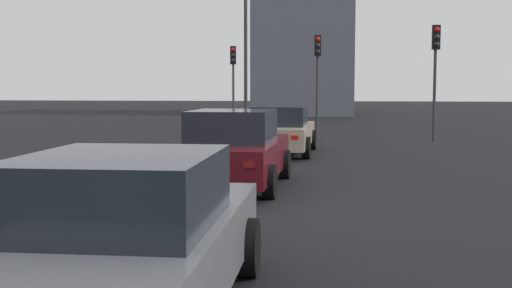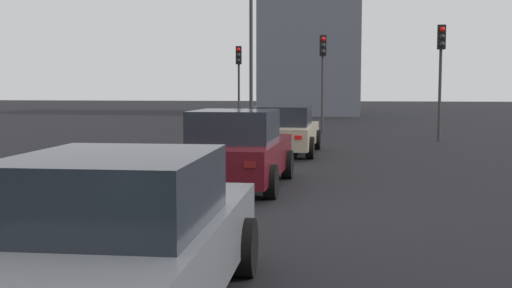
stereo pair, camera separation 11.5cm
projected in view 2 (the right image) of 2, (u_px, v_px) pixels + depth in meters
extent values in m
cube|color=black|center=(322.00, 211.00, 11.09)|extent=(160.00, 160.00, 0.20)
cube|color=tan|center=(284.00, 135.00, 19.63)|extent=(4.57, 1.95, 0.62)
cube|color=#1E232B|center=(283.00, 116.00, 19.35)|extent=(2.08, 1.66, 0.58)
cylinder|color=black|center=(317.00, 140.00, 20.88)|extent=(0.65, 0.24, 0.64)
cylinder|color=black|center=(262.00, 139.00, 21.18)|extent=(0.65, 0.24, 0.64)
cylinder|color=black|center=(310.00, 148.00, 18.13)|extent=(0.65, 0.24, 0.64)
cylinder|color=black|center=(247.00, 147.00, 18.42)|extent=(0.65, 0.24, 0.64)
cube|color=red|center=(298.00, 137.00, 17.28)|extent=(0.04, 0.20, 0.11)
cube|color=red|center=(251.00, 137.00, 17.49)|extent=(0.04, 0.20, 0.11)
cube|color=#510F16|center=(237.00, 158.00, 13.10)|extent=(4.30, 1.93, 0.68)
cube|color=#1E232B|center=(234.00, 126.00, 12.83)|extent=(1.96, 1.64, 0.64)
cylinder|color=black|center=(287.00, 164.00, 14.27)|extent=(0.65, 0.24, 0.64)
cylinder|color=black|center=(209.00, 163.00, 14.57)|extent=(0.65, 0.24, 0.64)
cylinder|color=black|center=(271.00, 182.00, 11.68)|extent=(0.65, 0.24, 0.64)
cylinder|color=black|center=(176.00, 179.00, 11.98)|extent=(0.65, 0.24, 0.64)
cube|color=maroon|center=(250.00, 165.00, 10.88)|extent=(0.04, 0.20, 0.11)
cube|color=maroon|center=(176.00, 163.00, 11.09)|extent=(0.04, 0.20, 0.11)
cube|color=slate|center=(125.00, 254.00, 5.64)|extent=(4.40, 1.82, 0.64)
cube|color=#1E232B|center=(115.00, 189.00, 5.37)|extent=(1.99, 1.58, 0.59)
cylinder|color=black|center=(245.00, 247.00, 6.90)|extent=(0.64, 0.23, 0.64)
cylinder|color=black|center=(88.00, 243.00, 7.12)|extent=(0.64, 0.23, 0.64)
cylinder|color=#2D2D30|center=(440.00, 96.00, 23.84)|extent=(0.11, 0.11, 3.43)
cube|color=black|center=(442.00, 37.00, 23.59)|extent=(0.22, 0.29, 0.90)
sphere|color=red|center=(442.00, 29.00, 23.45)|extent=(0.20, 0.20, 0.20)
sphere|color=black|center=(442.00, 37.00, 23.48)|extent=(0.20, 0.20, 0.20)
sphere|color=black|center=(442.00, 44.00, 23.50)|extent=(0.20, 0.20, 0.20)
cylinder|color=#2D2D30|center=(239.00, 96.00, 32.08)|extent=(0.11, 0.11, 3.17)
cube|color=black|center=(239.00, 55.00, 31.84)|extent=(0.22, 0.29, 0.90)
sphere|color=red|center=(238.00, 50.00, 31.70)|extent=(0.20, 0.20, 0.20)
sphere|color=black|center=(238.00, 55.00, 31.73)|extent=(0.20, 0.20, 0.20)
sphere|color=black|center=(238.00, 61.00, 31.75)|extent=(0.20, 0.20, 0.20)
cylinder|color=#2D2D30|center=(322.00, 95.00, 27.99)|extent=(0.11, 0.11, 3.38)
cube|color=black|center=(323.00, 46.00, 27.74)|extent=(0.23, 0.30, 0.90)
sphere|color=red|center=(323.00, 39.00, 27.61)|extent=(0.20, 0.20, 0.20)
sphere|color=black|center=(323.00, 45.00, 27.63)|extent=(0.20, 0.20, 0.20)
sphere|color=black|center=(323.00, 52.00, 27.66)|extent=(0.20, 0.20, 0.20)
cylinder|color=#2D2D30|center=(251.00, 37.00, 29.40)|extent=(0.16, 0.16, 8.64)
cube|color=slate|center=(312.00, 28.00, 48.00)|extent=(9.99, 7.12, 12.88)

